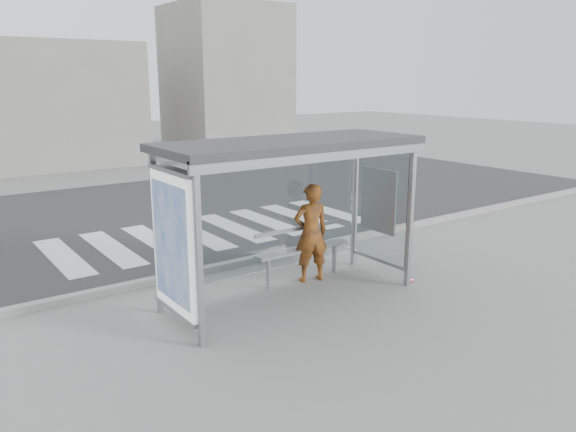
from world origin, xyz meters
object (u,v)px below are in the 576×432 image
object	(u,v)px
bus_shelter	(270,182)
bench	(302,249)
soda_can	(410,280)
person	(311,233)

from	to	relation	value
bus_shelter	bench	world-z (taller)	bus_shelter
bus_shelter	soda_can	xyz separation A→B (m)	(2.54, -0.68, -1.95)
person	soda_can	bearing A→B (deg)	155.47
bus_shelter	bench	xyz separation A→B (m)	(1.03, 0.52, -1.41)
bus_shelter	soda_can	bearing A→B (deg)	-15.07
bench	person	bearing A→B (deg)	-43.02
bus_shelter	person	bearing A→B (deg)	20.18
bench	bus_shelter	bearing A→B (deg)	-153.21
bus_shelter	person	xyz separation A→B (m)	(1.14, 0.42, -1.10)
bus_shelter	person	size ratio (longest dim) A/B	2.40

